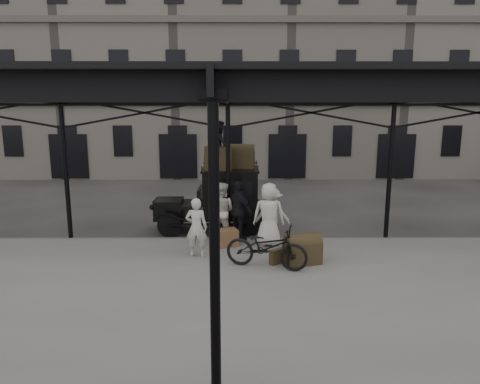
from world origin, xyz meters
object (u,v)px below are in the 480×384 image
object	(u,v)px
porter_official	(239,211)
bicycle	(266,247)
porter_left	(196,227)
taxi	(221,197)
steamer_trunk_roof_near	(218,160)
steamer_trunk_platform	(302,251)

from	to	relation	value
porter_official	bicycle	xyz separation A→B (m)	(0.71, -2.33, -0.37)
porter_left	taxi	bearing A→B (deg)	-96.01
steamer_trunk_roof_near	steamer_trunk_platform	distance (m)	4.52
porter_left	porter_official	size ratio (longest dim) A/B	0.88
porter_left	porter_official	world-z (taller)	porter_official
taxi	porter_left	xyz separation A→B (m)	(-0.57, -2.97, -0.23)
bicycle	steamer_trunk_platform	distance (m)	1.05
taxi	porter_official	world-z (taller)	taxi
steamer_trunk_roof_near	steamer_trunk_platform	bearing A→B (deg)	-55.79
taxi	porter_official	xyz separation A→B (m)	(0.60, -1.55, -0.12)
steamer_trunk_roof_near	steamer_trunk_platform	world-z (taller)	steamer_trunk_roof_near
porter_left	steamer_trunk_roof_near	distance (m)	3.16
taxi	bicycle	size ratio (longest dim) A/B	1.71
porter_left	bicycle	xyz separation A→B (m)	(1.87, -0.90, -0.26)
porter_official	taxi	bearing A→B (deg)	-24.33
bicycle	steamer_trunk_roof_near	bearing A→B (deg)	38.75
steamer_trunk_roof_near	taxi	bearing A→B (deg)	70.56
steamer_trunk_roof_near	bicycle	bearing A→B (deg)	-70.48
porter_left	steamer_trunk_platform	distance (m)	2.94
taxi	porter_official	distance (m)	1.66
porter_official	steamer_trunk_platform	xyz separation A→B (m)	(1.68, -1.99, -0.60)
bicycle	porter_official	bearing A→B (deg)	34.75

